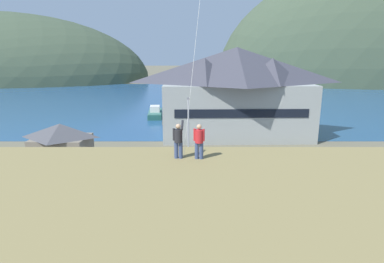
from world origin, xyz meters
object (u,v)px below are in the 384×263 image
object	(u,v)px
moored_boat_outer_mooring	(194,112)
person_companion	(201,140)
harbor_lodge	(238,89)
moored_boat_wharfside	(157,113)
parked_car_front_row_silver	(347,161)
storage_shed_near_lot	(63,144)
storage_shed_waterside	(202,122)
parking_light_pole	(190,124)
parked_car_corner_spot	(272,162)
parked_car_mid_row_center	(307,184)
parked_car_back_row_right	(151,165)
parked_car_mid_row_near	(200,166)
person_kite_flyer	(180,140)
wharf_dock	(175,117)

from	to	relation	value
moored_boat_outer_mooring	person_companion	world-z (taller)	person_companion
harbor_lodge	moored_boat_wharfside	bearing A→B (deg)	133.19
moored_boat_wharfside	harbor_lodge	bearing A→B (deg)	-46.81
parked_car_front_row_silver	storage_shed_near_lot	bearing A→B (deg)	177.44
storage_shed_waterside	moored_boat_outer_mooring	bearing A→B (deg)	93.69
storage_shed_near_lot	parking_light_pole	distance (m)	13.42
harbor_lodge	storage_shed_near_lot	xyz separation A→B (m)	(-19.69, -13.33, -4.26)
harbor_lodge	parking_light_pole	xyz separation A→B (m)	(-6.59, -10.89, -2.64)
person_companion	parked_car_corner_spot	bearing A→B (deg)	63.91
parked_car_mid_row_center	person_companion	distance (m)	14.67
parked_car_mid_row_center	parked_car_front_row_silver	xyz separation A→B (m)	(5.97, 5.86, 0.00)
moored_boat_wharfside	parked_car_corner_spot	world-z (taller)	moored_boat_wharfside
storage_shed_near_lot	parked_car_back_row_right	bearing A→B (deg)	-15.04
storage_shed_near_lot	moored_boat_outer_mooring	bearing A→B (deg)	64.29
storage_shed_waterside	harbor_lodge	bearing A→B (deg)	17.90
storage_shed_near_lot	parked_car_mid_row_center	xyz separation A→B (m)	(22.86, -7.14, -1.32)
moored_boat_wharfside	parked_car_front_row_silver	world-z (taller)	moored_boat_wharfside
storage_shed_waterside	parked_car_corner_spot	xyz separation A→B (m)	(6.58, -13.29, -1.25)
moored_boat_wharfside	parked_car_mid_row_near	world-z (taller)	moored_boat_wharfside
moored_boat_outer_mooring	person_kite_flyer	world-z (taller)	person_kite_flyer
harbor_lodge	parked_car_mid_row_near	size ratio (longest dim) A/B	4.99
parked_car_corner_spot	parked_car_mid_row_near	distance (m)	7.24
wharf_dock	parked_car_corner_spot	size ratio (longest dim) A/B	2.60
storage_shed_near_lot	parked_car_mid_row_near	distance (m)	14.47
storage_shed_waterside	parking_light_pole	bearing A→B (deg)	-99.90
moored_boat_wharfside	person_companion	distance (m)	45.17
storage_shed_near_lot	parked_car_corner_spot	distance (m)	21.39
parked_car_back_row_right	parked_car_front_row_silver	xyz separation A→B (m)	(19.47, 1.23, 0.00)
parked_car_front_row_silver	person_companion	size ratio (longest dim) A/B	2.49
parked_car_mid_row_near	parked_car_front_row_silver	world-z (taller)	same
parked_car_mid_row_near	person_kite_flyer	bearing A→B (deg)	-95.42
parked_car_corner_spot	person_companion	size ratio (longest dim) A/B	2.47
parked_car_mid_row_near	person_companion	bearing A→B (deg)	-91.27
parking_light_pole	person_kite_flyer	bearing A→B (deg)	-90.81
moored_boat_outer_mooring	person_companion	bearing A→B (deg)	-89.76
moored_boat_wharfside	person_kite_flyer	size ratio (longest dim) A/B	4.25
storage_shed_waterside	person_kite_flyer	world-z (taller)	person_kite_flyer
parked_car_mid_row_near	person_kite_flyer	size ratio (longest dim) A/B	2.33
storage_shed_waterside	parking_light_pole	size ratio (longest dim) A/B	0.80
wharf_dock	parked_car_corner_spot	distance (m)	29.20
parked_car_back_row_right	wharf_dock	bearing A→B (deg)	88.36
moored_boat_wharfside	parking_light_pole	xyz separation A→B (m)	(6.51, -24.85, 3.29)
parked_car_mid_row_near	person_kite_flyer	distance (m)	15.40
storage_shed_waterside	moored_boat_wharfside	xyz separation A→B (m)	(-8.13, 15.57, -1.59)
person_companion	parked_car_mid_row_near	bearing A→B (deg)	88.73
parked_car_front_row_silver	parking_light_pole	distance (m)	16.44
parking_light_pole	person_companion	world-z (taller)	person_companion
storage_shed_near_lot	storage_shed_waterside	distance (m)	18.81
parking_light_pole	parked_car_mid_row_near	bearing A→B (deg)	-78.54
storage_shed_near_lot	parked_car_front_row_silver	world-z (taller)	storage_shed_near_lot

